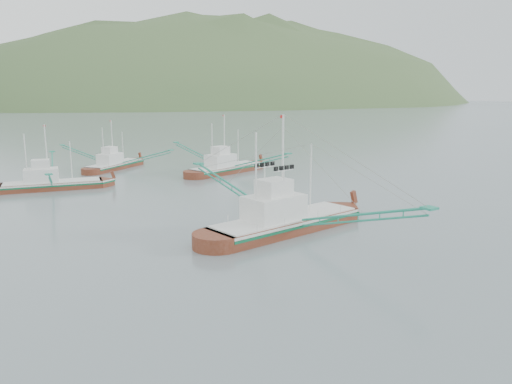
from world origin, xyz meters
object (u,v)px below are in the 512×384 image
bg_boat_right (226,161)px  bg_boat_far (114,158)px  bg_boat_left (51,177)px  main_boat (285,212)px

bg_boat_right → bg_boat_far: (-13.67, 13.68, -0.01)m
bg_boat_left → bg_boat_right: 26.12m
bg_boat_right → bg_boat_left: bearing=162.4°
main_boat → bg_boat_right: (11.93, 32.44, 0.00)m
main_boat → bg_boat_right: main_boat is taller
bg_boat_right → main_boat: bearing=-126.9°
bg_boat_right → bg_boat_far: 19.34m
main_boat → bg_boat_far: main_boat is taller
main_boat → bg_boat_right: size_ratio=1.19×
bg_boat_right → bg_boat_far: bg_boat_right is taller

